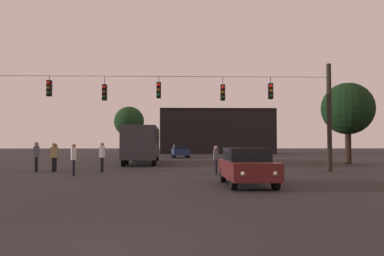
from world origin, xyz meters
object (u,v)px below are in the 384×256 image
at_px(pedestrian_far_side, 216,158).
at_px(pedestrian_crossing_center, 74,158).
at_px(car_far_left, 180,151).
at_px(tree_behind_building, 348,109).
at_px(pedestrian_near_bus, 36,155).
at_px(pedestrian_crossing_right, 102,155).
at_px(tree_left_silhouette, 129,122).
at_px(pedestrian_trailing, 56,155).
at_px(city_bus, 143,141).
at_px(car_near_right, 247,166).
at_px(pedestrian_crossing_left, 54,155).

bearing_deg(pedestrian_far_side, pedestrian_crossing_center, -173.31).
xyz_separation_m(car_far_left, tree_behind_building, (13.75, -13.35, 3.71)).
relative_size(pedestrian_near_bus, pedestrian_far_side, 1.15).
xyz_separation_m(pedestrian_crossing_right, tree_left_silhouette, (-2.11, 27.59, 3.48)).
relative_size(pedestrian_crossing_right, tree_behind_building, 0.26).
distance_m(pedestrian_trailing, tree_left_silhouette, 26.54).
height_order(city_bus, car_far_left, city_bus).
height_order(car_far_left, pedestrian_near_bus, pedestrian_near_bus).
xyz_separation_m(pedestrian_crossing_center, pedestrian_far_side, (7.57, 0.89, -0.08)).
bearing_deg(tree_behind_building, tree_left_silhouette, 136.78).
height_order(car_near_right, pedestrian_crossing_center, pedestrian_crossing_center).
height_order(pedestrian_far_side, tree_left_silhouette, tree_left_silhouette).
bearing_deg(city_bus, tree_behind_building, -5.07).
height_order(pedestrian_crossing_center, pedestrian_crossing_right, pedestrian_crossing_right).
bearing_deg(car_near_right, city_bus, 109.06).
distance_m(city_bus, pedestrian_crossing_left, 10.52).
bearing_deg(pedestrian_crossing_left, pedestrian_crossing_right, -6.15).
relative_size(car_far_left, pedestrian_trailing, 2.66).
height_order(pedestrian_crossing_right, pedestrian_near_bus, pedestrian_near_bus).
height_order(pedestrian_crossing_center, tree_behind_building, tree_behind_building).
bearing_deg(pedestrian_trailing, pedestrian_crossing_center, -60.29).
relative_size(city_bus, pedestrian_near_bus, 6.18).
bearing_deg(car_far_left, pedestrian_far_side, -85.13).
height_order(car_far_left, pedestrian_trailing, pedestrian_trailing).
relative_size(pedestrian_near_bus, tree_behind_building, 0.27).
height_order(pedestrian_crossing_right, tree_left_silhouette, tree_left_silhouette).
xyz_separation_m(tree_left_silhouette, tree_behind_building, (20.46, -19.22, 0.03)).
bearing_deg(pedestrian_crossing_center, tree_left_silhouette, 92.12).
xyz_separation_m(car_near_right, pedestrian_crossing_center, (-8.31, 4.78, 0.16)).
bearing_deg(city_bus, tree_left_silhouette, 101.24).
bearing_deg(car_far_left, tree_behind_building, -44.14).
xyz_separation_m(pedestrian_far_side, tree_behind_building, (11.77, 9.91, 3.63)).
height_order(pedestrian_crossing_left, pedestrian_crossing_center, pedestrian_crossing_left).
distance_m(city_bus, tree_left_silhouette, 18.25).
bearing_deg(pedestrian_crossing_right, car_near_right, -44.58).
distance_m(pedestrian_near_bus, pedestrian_far_side, 10.71).
bearing_deg(city_bus, car_near_right, -70.94).
relative_size(pedestrian_crossing_left, pedestrian_crossing_right, 0.98).
height_order(car_near_right, tree_left_silhouette, tree_left_silhouette).
bearing_deg(city_bus, pedestrian_crossing_right, -98.17).
relative_size(car_near_right, pedestrian_near_bus, 2.44).
relative_size(pedestrian_crossing_left, pedestrian_near_bus, 0.96).
bearing_deg(pedestrian_near_bus, pedestrian_crossing_center, -43.41).
xyz_separation_m(car_far_left, pedestrian_crossing_center, (-5.59, -24.14, 0.16)).
bearing_deg(city_bus, car_far_left, 74.97).
height_order(city_bus, tree_behind_building, tree_behind_building).
bearing_deg(pedestrian_crossing_right, city_bus, 81.83).
bearing_deg(city_bus, pedestrian_crossing_left, -114.32).
bearing_deg(pedestrian_trailing, tree_left_silhouette, 87.78).
relative_size(car_far_left, pedestrian_far_side, 2.85).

